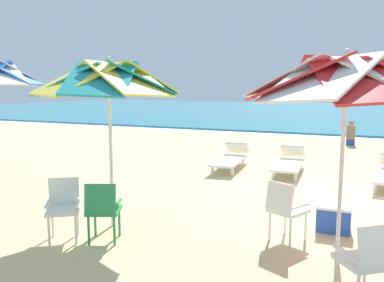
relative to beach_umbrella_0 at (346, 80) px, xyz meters
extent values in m
plane|color=#D3B784|center=(-0.25, 2.75, -2.23)|extent=(80.00, 80.00, 0.00)
cube|color=teal|center=(-0.25, 31.36, -2.18)|extent=(80.00, 36.00, 0.10)
cube|color=white|center=(-0.25, 13.06, -2.23)|extent=(80.00, 0.70, 0.01)
cylinder|color=silver|center=(0.00, 0.00, -1.19)|extent=(0.05, 0.05, 2.09)
cube|color=white|center=(0.23, 0.56, 0.02)|extent=(1.31, 1.42, 0.57)
cube|color=red|center=(-0.23, 0.56, 0.02)|extent=(1.33, 1.38, 0.57)
cube|color=white|center=(-0.56, 0.23, 0.02)|extent=(1.42, 1.31, 0.57)
cube|color=red|center=(-0.56, -0.23, 0.02)|extent=(1.38, 1.33, 0.57)
cube|color=white|center=(-0.23, -0.56, 0.02)|extent=(1.31, 1.42, 0.57)
cube|color=red|center=(0.23, -0.56, 0.02)|extent=(1.33, 1.38, 0.57)
sphere|color=silver|center=(0.00, 0.00, 0.33)|extent=(0.08, 0.08, 0.08)
cube|color=white|center=(-0.69, 0.36, -1.79)|extent=(0.59, 0.59, 0.05)
cube|color=white|center=(-0.78, 0.18, -1.57)|extent=(0.42, 0.27, 0.40)
cube|color=white|center=(-0.87, 0.45, -1.68)|extent=(0.21, 0.37, 0.03)
cube|color=white|center=(-0.51, 0.27, -1.68)|extent=(0.21, 0.37, 0.03)
cylinder|color=white|center=(-0.77, 0.60, -2.03)|extent=(0.04, 0.04, 0.41)
cylinder|color=white|center=(-0.45, 0.44, -2.03)|extent=(0.04, 0.04, 0.41)
cylinder|color=white|center=(-0.93, 0.28, -2.03)|extent=(0.04, 0.04, 0.41)
cylinder|color=white|center=(-0.61, 0.13, -2.03)|extent=(0.04, 0.04, 0.41)
cube|color=white|center=(0.30, -1.00, -1.79)|extent=(0.62, 0.62, 0.05)
cube|color=white|center=(0.42, -1.15, -1.57)|extent=(0.39, 0.34, 0.40)
cube|color=white|center=(0.14, -1.12, -1.68)|extent=(0.28, 0.33, 0.03)
cube|color=white|center=(0.45, -0.87, -1.68)|extent=(0.28, 0.33, 0.03)
cylinder|color=white|center=(0.05, -0.97, -2.03)|extent=(0.04, 0.04, 0.41)
cylinder|color=white|center=(0.32, -0.75, -2.03)|extent=(0.04, 0.04, 0.41)
cylinder|color=silver|center=(-3.30, -0.13, -1.17)|extent=(0.05, 0.05, 2.12)
cube|color=teal|center=(-2.81, 0.07, 0.04)|extent=(1.25, 1.17, 0.52)
cube|color=#EFDB4C|center=(-3.10, 0.36, 0.04)|extent=(1.18, 1.22, 0.52)
cube|color=teal|center=(-3.51, 0.36, 0.04)|extent=(1.17, 1.25, 0.52)
cube|color=#EFDB4C|center=(-3.80, 0.07, 0.04)|extent=(1.22, 1.18, 0.52)
cube|color=teal|center=(-3.80, -0.34, 0.04)|extent=(1.25, 1.17, 0.52)
cube|color=#EFDB4C|center=(-3.51, -0.63, 0.04)|extent=(1.18, 1.22, 0.52)
cube|color=teal|center=(-3.10, -0.63, 0.04)|extent=(1.17, 1.25, 0.52)
cube|color=#EFDB4C|center=(-2.81, -0.34, 0.04)|extent=(1.22, 1.18, 0.52)
sphere|color=silver|center=(-3.30, -0.13, 0.34)|extent=(0.08, 0.08, 0.08)
cube|color=white|center=(-3.58, -0.92, -1.79)|extent=(0.61, 0.61, 0.05)
cube|color=white|center=(-3.69, -0.75, -1.57)|extent=(0.40, 0.32, 0.40)
cube|color=white|center=(-3.41, -0.80, -1.68)|extent=(0.26, 0.35, 0.03)
cube|color=white|center=(-3.74, -1.03, -1.68)|extent=(0.26, 0.35, 0.03)
cylinder|color=white|center=(-3.33, -0.96, -2.03)|extent=(0.04, 0.04, 0.41)
cylinder|color=white|center=(-3.62, -1.16, -2.03)|extent=(0.04, 0.04, 0.41)
cylinder|color=white|center=(-3.53, -0.67, -2.03)|extent=(0.04, 0.04, 0.41)
cylinder|color=white|center=(-3.82, -0.88, -2.03)|extent=(0.04, 0.04, 0.41)
cube|color=#2D8C4C|center=(-3.05, -0.69, -1.79)|extent=(0.58, 0.58, 0.05)
cube|color=#2D8C4C|center=(-2.97, -0.87, -1.57)|extent=(0.42, 0.25, 0.40)
cube|color=#2D8C4C|center=(-3.24, -0.77, -1.68)|extent=(0.19, 0.38, 0.03)
cube|color=#2D8C4C|center=(-2.87, -0.61, -1.68)|extent=(0.19, 0.38, 0.03)
cylinder|color=#2D8C4C|center=(-3.28, -0.59, -2.03)|extent=(0.04, 0.04, 0.41)
cylinder|color=#2D8C4C|center=(-2.96, -0.45, -2.03)|extent=(0.04, 0.04, 0.41)
cylinder|color=#2D8C4C|center=(-3.14, -0.92, -2.03)|extent=(0.04, 0.04, 0.41)
cylinder|color=#2D8C4C|center=(-2.82, -0.78, -2.03)|extent=(0.04, 0.04, 0.41)
cube|color=blue|center=(-5.93, 0.54, 0.19)|extent=(1.09, 1.04, 0.48)
cube|color=white|center=(-6.19, 0.80, 0.19)|extent=(1.04, 1.09, 0.48)
cube|color=blue|center=(-6.55, 0.80, 0.19)|extent=(1.04, 1.09, 0.48)
cube|color=white|center=(0.47, 3.65, -2.12)|extent=(0.06, 0.06, 0.22)
cube|color=white|center=(0.59, 4.92, -2.12)|extent=(0.06, 0.06, 0.22)
cube|color=white|center=(-1.48, 4.64, -1.98)|extent=(0.75, 1.74, 0.06)
cube|color=white|center=(-1.55, 5.69, -1.80)|extent=(0.64, 0.52, 0.36)
cube|color=white|center=(-1.19, 4.02, -2.12)|extent=(0.06, 0.06, 0.22)
cube|color=white|center=(-1.70, 3.99, -2.12)|extent=(0.06, 0.06, 0.22)
cube|color=white|center=(-1.27, 5.29, -2.12)|extent=(0.06, 0.06, 0.22)
cube|color=white|center=(-1.78, 5.26, -2.12)|extent=(0.06, 0.06, 0.22)
cube|color=white|center=(-3.00, 4.59, -1.98)|extent=(0.79, 1.75, 0.06)
cube|color=white|center=(-3.10, 5.64, -1.80)|extent=(0.65, 0.53, 0.36)
cube|color=white|center=(-2.69, 3.98, -2.12)|extent=(0.06, 0.06, 0.22)
cube|color=white|center=(-3.20, 3.93, -2.12)|extent=(0.06, 0.06, 0.22)
cube|color=white|center=(-2.80, 5.25, -2.12)|extent=(0.06, 0.06, 0.22)
cube|color=white|center=(-3.31, 5.20, -2.12)|extent=(0.06, 0.06, 0.22)
cube|color=blue|center=(-0.12, 1.01, -2.05)|extent=(0.48, 0.32, 0.36)
cube|color=white|center=(-0.12, 1.01, -1.85)|extent=(0.50, 0.34, 0.04)
cube|color=#2D4CA5|center=(-0.30, 10.79, -2.13)|extent=(0.30, 0.24, 0.20)
cube|color=#9E7051|center=(-0.30, 10.77, -1.77)|extent=(0.30, 0.25, 0.54)
sphere|color=#9E7051|center=(-0.30, 10.76, -1.41)|extent=(0.20, 0.20, 0.20)
cube|color=#9E7051|center=(-0.30, 11.19, -2.16)|extent=(0.26, 0.76, 0.14)
camera|label=1|loc=(0.27, -5.12, -0.08)|focal=37.27mm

